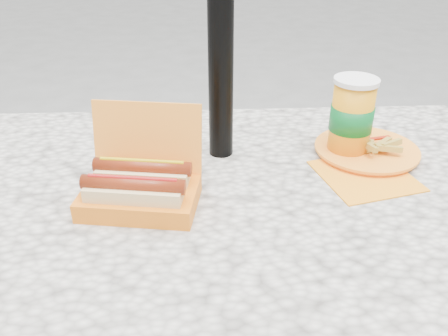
{
  "coord_description": "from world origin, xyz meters",
  "views": [
    {
      "loc": [
        -0.04,
        -0.74,
        1.22
      ],
      "look_at": [
        -0.0,
        0.0,
        0.8
      ],
      "focal_mm": 38.0,
      "sensor_mm": 36.0,
      "label": 1
    }
  ],
  "objects": [
    {
      "name": "picnic_table",
      "position": [
        0.0,
        0.0,
        0.64
      ],
      "size": [
        1.2,
        0.8,
        0.75
      ],
      "color": "beige",
      "rests_on": "ground"
    },
    {
      "name": "hotdog_box",
      "position": [
        -0.15,
        -0.03,
        0.79
      ],
      "size": [
        0.22,
        0.18,
        0.16
      ],
      "rotation": [
        0.0,
        0.0,
        -0.16
      ],
      "color": "orange",
      "rests_on": "picnic_table"
    },
    {
      "name": "fries_plate",
      "position": [
        0.3,
        0.13,
        0.76
      ],
      "size": [
        0.24,
        0.31,
        0.04
      ],
      "rotation": [
        0.0,
        0.0,
        -0.03
      ],
      "color": "orange",
      "rests_on": "picnic_table"
    },
    {
      "name": "soda_cup",
      "position": [
        0.27,
        0.14,
        0.83
      ],
      "size": [
        0.09,
        0.09,
        0.17
      ],
      "rotation": [
        0.0,
        0.0,
        -0.14
      ],
      "color": "orange",
      "rests_on": "picnic_table"
    }
  ]
}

